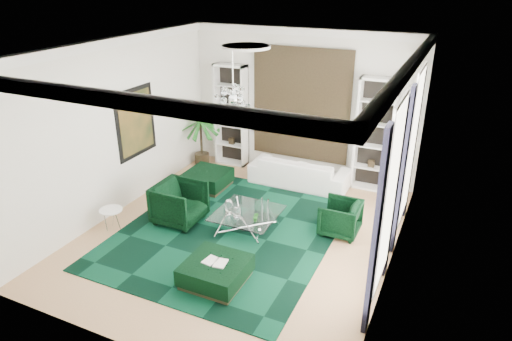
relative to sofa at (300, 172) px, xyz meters
The scene contains 30 objects.
floor 2.79m from the sofa, 95.92° to the right, with size 6.00×7.00×0.02m, color tan.
ceiling 4.42m from the sofa, 95.92° to the right, with size 6.00×7.00×0.02m, color white.
wall_back 1.74m from the sofa, 110.54° to the left, with size 6.00×0.02×3.80m, color white.
wall_front 6.45m from the sofa, 92.61° to the right, with size 6.00×0.02×3.80m, color white.
wall_left 4.56m from the sofa, 140.16° to the right, with size 0.02×7.00×3.80m, color white.
wall_right 4.16m from the sofa, 45.25° to the right, with size 0.02×7.00×3.80m, color white.
crown_molding 4.33m from the sofa, 95.92° to the right, with size 6.00×7.00×0.18m, color white, non-canonical shape.
ceiling_medallion 4.21m from the sofa, 96.64° to the right, with size 0.90×0.90×0.05m, color white.
tapestry 1.72m from the sofa, 111.85° to the left, with size 2.50×0.06×2.80m, color black.
shelving_left 2.53m from the sofa, 165.91° to the left, with size 0.90×0.38×2.80m, color white, non-canonical shape.
shelving_right 2.04m from the sofa, 18.62° to the left, with size 0.90×0.38×2.80m, color white, non-canonical shape.
painting 4.17m from the sofa, 146.57° to the right, with size 0.04×1.30×1.60m, color black.
window_near 4.80m from the sofa, 53.45° to the right, with size 0.03×1.10×2.90m, color white.
curtain_near_a 5.33m from the sofa, 58.92° to the right, with size 0.07×0.30×3.25m, color black.
curtain_near_b 4.12m from the sofa, 47.06° to the right, with size 0.07×0.30×3.25m, color black.
window_far 3.35m from the sofa, 24.79° to the right, with size 0.03×1.10×2.90m, color white.
curtain_far_a 3.59m from the sofa, 37.23° to the right, with size 0.07×0.30×3.25m, color black.
curtain_far_b 3.00m from the sofa, ahead, with size 0.07×0.30×3.25m, color black.
rug 2.88m from the sofa, 101.34° to the right, with size 4.20×5.00×0.02m, color black.
sofa is the anchor object (origin of this frame).
armchair_left 3.34m from the sofa, 120.83° to the right, with size 0.96×0.99×0.90m, color black.
armchair_right 2.45m from the sofa, 50.26° to the right, with size 0.77×0.79×0.72m, color black.
coffee_table 2.62m from the sofa, 94.74° to the right, with size 1.27×1.27×0.44m, color white, non-canonical shape.
ottoman_side 2.33m from the sofa, 150.88° to the right, with size 1.00×1.00×0.45m, color black.
ottoman_front 4.40m from the sofa, 89.46° to the right, with size 1.04×1.04×0.41m, color black.
book 4.40m from the sofa, 89.46° to the right, with size 0.42×0.28×0.03m, color white.
side_table 4.69m from the sofa, 127.17° to the right, with size 0.47×0.47×0.46m, color white.
palm 3.00m from the sofa, behind, with size 1.35×1.35×2.16m, color #1D631E, non-canonical shape.
chandelier 3.72m from the sofa, 98.78° to the right, with size 0.73×0.73×0.66m, color white, non-canonical shape.
table_plant 2.88m from the sofa, 87.98° to the right, with size 0.12×0.09×0.21m, color #1D631E.
Camera 1 is at (3.73, -7.32, 5.03)m, focal length 32.00 mm.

